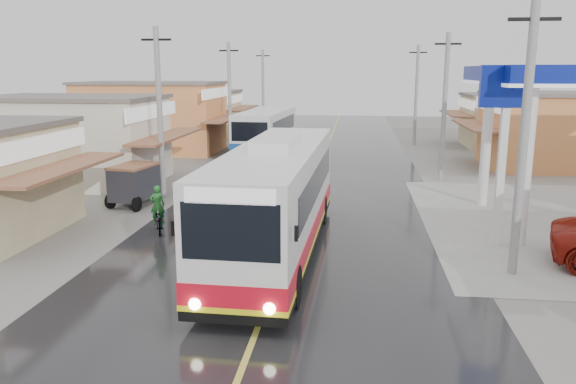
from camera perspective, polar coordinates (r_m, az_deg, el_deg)
name	(u,v)px	position (r m, az deg, el deg)	size (l,w,h in m)	color
ground	(282,265)	(17.91, -0.59, -7.40)	(120.00, 120.00, 0.00)	slate
road	(316,177)	(32.37, 2.85, 1.54)	(12.00, 90.00, 0.02)	black
centre_line	(316,177)	(32.36, 2.85, 1.57)	(0.15, 90.00, 0.01)	#D8CC4C
shopfronts_left	(121,164)	(38.38, -16.58, 2.73)	(11.00, 44.00, 5.20)	tan
utility_poles_left	(202,171)	(34.52, -8.71, 2.08)	(1.60, 50.00, 8.00)	gray
utility_poles_right	(440,180)	(32.65, 15.20, 1.20)	(1.60, 36.00, 8.00)	gray
coach_bus	(277,199)	(18.52, -1.09, -0.69)	(3.13, 12.53, 3.89)	silver
second_bus	(266,132)	(39.70, -2.25, 6.09)	(3.17, 9.96, 3.26)	silver
cyclist	(159,217)	(21.75, -12.93, -2.48)	(1.13, 1.82, 1.86)	black
tricycle_near	(134,182)	(26.26, -15.40, 0.95)	(1.94, 2.65, 1.88)	#26262D
tricycle_far	(143,179)	(28.21, -14.55, 1.33)	(1.54, 1.98, 1.51)	#26262D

